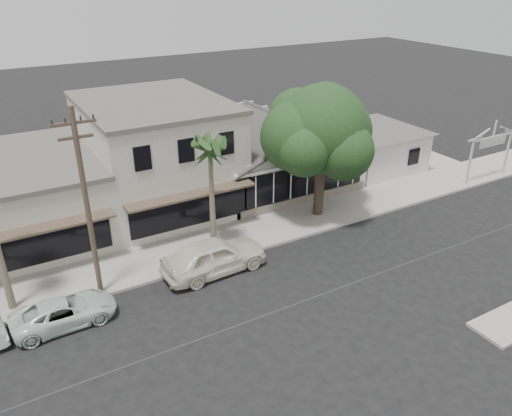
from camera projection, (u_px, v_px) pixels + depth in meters
ground at (322, 295)px, 23.47m from camera, size 140.00×140.00×0.00m
sidewalk_north at (113, 272)px, 25.10m from camera, size 90.00×3.50×0.15m
corner_shop at (274, 149)px, 34.29m from camera, size 10.40×8.60×5.10m
side_cottage at (372, 149)px, 37.71m from camera, size 6.00×6.00×3.00m
arch_sign at (493, 139)px, 34.49m from camera, size 4.12×0.12×3.95m
row_building_near at (157, 155)px, 31.22m from camera, size 8.00×10.00×6.50m
row_building_midnear at (4, 203)px, 27.68m from camera, size 10.00×10.00×4.20m
utility_pole at (86, 203)px, 21.39m from camera, size 1.80×0.24×9.00m
car_0 at (214, 256)px, 24.86m from camera, size 5.43×2.38×1.82m
car_2 at (64, 312)px, 21.32m from camera, size 4.38×2.09×1.21m
shade_tree at (319, 131)px, 28.76m from camera, size 7.33×6.63×8.14m
palm_east at (210, 148)px, 24.59m from camera, size 2.59×2.59×6.88m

